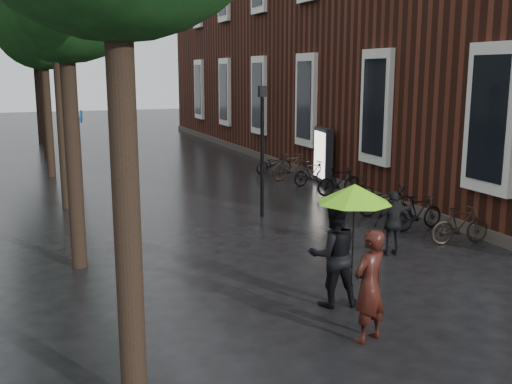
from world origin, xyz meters
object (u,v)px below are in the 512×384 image
person_black (333,255)px  pedestrian_walking (393,223)px  lamp_post (262,139)px  ad_lightbox (323,156)px  person_burgundy (369,286)px  parked_bicycles (342,185)px

person_black → pedestrian_walking: (2.70, 2.13, -0.19)m
lamp_post → person_black: bearing=-101.2°
person_black → ad_lightbox: bearing=-105.7°
person_black → pedestrian_walking: bearing=-130.7°
person_burgundy → lamp_post: lamp_post is taller
person_black → lamp_post: size_ratio=0.50×
parked_bicycles → pedestrian_walking: bearing=-108.8°
pedestrian_walking → parked_bicycles: (1.97, 5.78, -0.28)m
parked_bicycles → lamp_post: size_ratio=3.11×
lamp_post → pedestrian_walking: bearing=-72.5°
pedestrian_walking → lamp_post: lamp_post is taller
ad_lightbox → person_black: bearing=-107.8°
person_black → lamp_post: (1.30, 6.57, 1.32)m
parked_bicycles → lamp_post: bearing=-158.5°
person_black → parked_bicycles: 9.19m
person_black → pedestrian_walking: 3.44m
ad_lightbox → lamp_post: size_ratio=0.56×
ad_lightbox → parked_bicycles: bearing=-95.4°
person_black → lamp_post: bearing=-90.1°
ad_lightbox → lamp_post: bearing=-126.2°
person_burgundy → pedestrian_walking: (2.89, 3.61, -0.15)m
pedestrian_walking → lamp_post: size_ratio=0.40×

